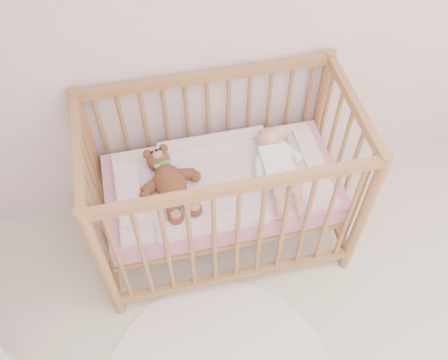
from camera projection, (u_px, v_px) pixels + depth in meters
name	position (u px, v px, depth m)	size (l,w,h in m)	color
crib	(222.00, 186.00, 2.65)	(1.36, 0.76, 1.00)	#A77B46
mattress	(222.00, 188.00, 2.66)	(1.22, 0.62, 0.13)	pink
blanket	(222.00, 179.00, 2.60)	(1.10, 0.58, 0.06)	#E49DB6
baby	(277.00, 164.00, 2.56)	(0.28, 0.59, 0.14)	white
teddy_bear	(170.00, 182.00, 2.48)	(0.34, 0.48, 0.13)	brown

